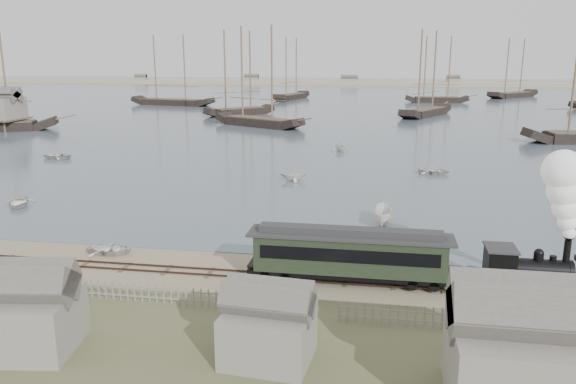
# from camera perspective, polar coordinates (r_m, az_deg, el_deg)

# --- Properties ---
(ground) EXTENTS (600.00, 600.00, 0.00)m
(ground) POSITION_cam_1_polar(r_m,az_deg,el_deg) (38.83, -1.36, -7.53)
(ground) COLOR tan
(ground) RESTS_ON ground
(harbor_water) EXTENTS (600.00, 336.00, 0.06)m
(harbor_water) POSITION_cam_1_polar(r_m,az_deg,el_deg) (206.14, 7.70, 9.66)
(harbor_water) COLOR #41515D
(harbor_water) RESTS_ON ground
(rail_track) EXTENTS (120.00, 1.80, 0.16)m
(rail_track) POSITION_cam_1_polar(r_m,az_deg,el_deg) (37.00, -1.95, -8.57)
(rail_track) COLOR #3A251F
(rail_track) RESTS_ON ground
(picket_fence_west) EXTENTS (19.00, 0.10, 1.20)m
(picket_fence_west) POSITION_cam_1_polar(r_m,az_deg,el_deg) (34.51, -14.49, -10.80)
(picket_fence_west) COLOR slate
(picket_fence_west) RESTS_ON ground
(picket_fence_east) EXTENTS (15.00, 0.10, 1.20)m
(picket_fence_east) POSITION_cam_1_polar(r_m,az_deg,el_deg) (31.86, 19.15, -13.29)
(picket_fence_east) COLOR slate
(picket_fence_east) RESTS_ON ground
(shed_left) EXTENTS (5.00, 4.00, 4.10)m
(shed_left) POSITION_cam_1_polar(r_m,az_deg,el_deg) (31.48, -25.07, -14.21)
(shed_left) COLOR slate
(shed_left) RESTS_ON ground
(shed_mid) EXTENTS (4.00, 3.50, 3.60)m
(shed_mid) POSITION_cam_1_polar(r_m,az_deg,el_deg) (27.85, -1.99, -16.62)
(shed_mid) COLOR slate
(shed_mid) RESTS_ON ground
(far_spit) EXTENTS (500.00, 20.00, 1.80)m
(far_spit) POSITION_cam_1_polar(r_m,az_deg,el_deg) (285.97, 8.28, 10.72)
(far_spit) COLOR tan
(far_spit) RESTS_ON ground
(locomotive) EXTENTS (6.79, 2.54, 8.47)m
(locomotive) POSITION_cam_1_polar(r_m,az_deg,el_deg) (36.54, 25.66, -3.80)
(locomotive) COLOR black
(locomotive) RESTS_ON ground
(passenger_coach) EXTENTS (12.80, 2.47, 3.11)m
(passenger_coach) POSITION_cam_1_polar(r_m,az_deg,el_deg) (35.69, 6.26, -6.17)
(passenger_coach) COLOR black
(passenger_coach) RESTS_ON ground
(beached_dinghy) EXTENTS (2.42, 3.35, 0.69)m
(beached_dinghy) POSITION_cam_1_polar(r_m,az_deg,el_deg) (43.01, -17.62, -5.57)
(beached_dinghy) COLOR silver
(beached_dinghy) RESTS_ON ground
(rowboat_0) EXTENTS (4.38, 3.88, 0.75)m
(rowboat_0) POSITION_cam_1_polar(r_m,az_deg,el_deg) (59.40, -25.73, -0.95)
(rowboat_0) COLOR silver
(rowboat_0) RESTS_ON harbor_water
(rowboat_1) EXTENTS (3.11, 3.44, 1.58)m
(rowboat_1) POSITION_cam_1_polar(r_m,az_deg,el_deg) (64.35, 0.56, 1.85)
(rowboat_1) COLOR silver
(rowboat_1) RESTS_ON harbor_water
(rowboat_2) EXTENTS (4.01, 1.67, 1.52)m
(rowboat_2) POSITION_cam_1_polar(r_m,az_deg,el_deg) (48.44, 9.58, -2.36)
(rowboat_2) COLOR silver
(rowboat_2) RESTS_ON harbor_water
(rowboat_3) EXTENTS (3.42, 4.25, 0.78)m
(rowboat_3) POSITION_cam_1_polar(r_m,az_deg,el_deg) (70.36, 14.60, 2.09)
(rowboat_3) COLOR silver
(rowboat_3) RESTS_ON harbor_water
(rowboat_6) EXTENTS (3.18, 4.34, 0.87)m
(rowboat_6) POSITION_cam_1_polar(r_m,az_deg,el_deg) (84.85, -22.52, 3.44)
(rowboat_6) COLOR silver
(rowboat_6) RESTS_ON harbor_water
(rowboat_7) EXTENTS (3.81, 3.61, 1.58)m
(rowboat_7) POSITION_cam_1_polar(r_m,az_deg,el_deg) (84.67, 5.31, 4.65)
(rowboat_7) COLOR silver
(rowboat_7) RESTS_ON harbor_water
(schooner_1) EXTENTS (15.61, 16.27, 20.00)m
(schooner_1) POSITION_cam_1_polar(r_m,az_deg,el_deg) (136.79, -4.99, 11.96)
(schooner_1) COLOR black
(schooner_1) RESTS_ON harbor_water
(schooner_2) EXTENTS (20.58, 14.44, 20.00)m
(schooner_2) POSITION_cam_1_polar(r_m,az_deg,el_deg) (114.58, -3.06, 11.67)
(schooner_2) COLOR black
(schooner_2) RESTS_ON harbor_water
(schooner_3) EXTENTS (14.34, 21.76, 20.00)m
(schooner_3) POSITION_cam_1_polar(r_m,az_deg,el_deg) (138.58, 14.04, 11.63)
(schooner_3) COLOR black
(schooner_3) RESTS_ON harbor_water
(schooner_6) EXTENTS (26.04, 10.46, 20.00)m
(schooner_6) POSITION_cam_1_polar(r_m,az_deg,el_deg) (168.27, -11.79, 12.04)
(schooner_6) COLOR black
(schooner_6) RESTS_ON harbor_water
(schooner_7) EXTENTS (10.14, 20.99, 20.00)m
(schooner_7) POSITION_cam_1_polar(r_m,az_deg,el_deg) (187.61, 0.39, 12.46)
(schooner_7) COLOR black
(schooner_7) RESTS_ON harbor_water
(schooner_8) EXTENTS (18.97, 5.39, 20.00)m
(schooner_8) POSITION_cam_1_polar(r_m,az_deg,el_deg) (179.84, 15.05, 11.95)
(schooner_8) COLOR black
(schooner_8) RESTS_ON harbor_water
(schooner_9) EXTENTS (20.64, 21.63, 20.00)m
(schooner_9) POSITION_cam_1_polar(r_m,az_deg,el_deg) (210.84, 22.10, 11.62)
(schooner_9) COLOR black
(schooner_9) RESTS_ON harbor_water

